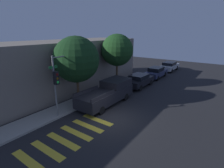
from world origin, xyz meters
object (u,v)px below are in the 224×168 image
at_px(sedan_far_end, 169,66).
at_px(tree_midblock, 117,50).
at_px(sedan_near_corner, 139,80).
at_px(traffic_light_pole, 61,74).
at_px(tree_near_corner, 76,60).
at_px(sedan_middle, 156,72).
at_px(pickup_truck, 108,93).

relative_size(sedan_far_end, tree_midblock, 0.78).
relative_size(sedan_near_corner, sedan_far_end, 0.93).
distance_m(traffic_light_pole, sedan_far_end, 20.51).
height_order(tree_near_corner, tree_midblock, tree_midblock).
relative_size(sedan_near_corner, sedan_middle, 1.01).
relative_size(sedan_middle, tree_midblock, 0.72).
relative_size(sedan_near_corner, tree_midblock, 0.73).
height_order(traffic_light_pole, sedan_middle, traffic_light_pole).
xyz_separation_m(traffic_light_pole, sedan_middle, (14.76, -1.27, -2.43)).
relative_size(pickup_truck, sedan_far_end, 1.24).
bearing_deg(traffic_light_pole, sedan_middle, -4.90).
height_order(pickup_truck, tree_midblock, tree_midblock).
bearing_deg(sedan_middle, tree_near_corner, 171.26).
relative_size(tree_near_corner, tree_midblock, 0.99).
height_order(sedan_middle, tree_midblock, tree_midblock).
distance_m(traffic_light_pole, tree_midblock, 8.16).
height_order(pickup_truck, sedan_far_end, pickup_truck).
distance_m(sedan_middle, tree_midblock, 7.75).
height_order(traffic_light_pole, pickup_truck, traffic_light_pole).
bearing_deg(tree_midblock, traffic_light_pole, -175.23).
bearing_deg(tree_near_corner, sedan_middle, -8.74).
bearing_deg(tree_midblock, sedan_middle, -16.18).
xyz_separation_m(sedan_middle, tree_near_corner, (-12.63, 1.94, 3.15)).
height_order(traffic_light_pole, tree_midblock, tree_midblock).
xyz_separation_m(pickup_truck, sedan_near_corner, (5.92, -0.00, -0.19)).
xyz_separation_m(traffic_light_pole, tree_midblock, (8.08, 0.67, 0.98)).
bearing_deg(traffic_light_pole, tree_midblock, 4.77).
xyz_separation_m(traffic_light_pole, sedan_far_end, (20.33, -1.27, -2.45)).
bearing_deg(traffic_light_pole, sedan_far_end, -3.57).
relative_size(sedan_near_corner, tree_near_corner, 0.74).
distance_m(sedan_near_corner, sedan_far_end, 10.56).
xyz_separation_m(pickup_truck, tree_near_corner, (-1.71, 1.94, 2.96)).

